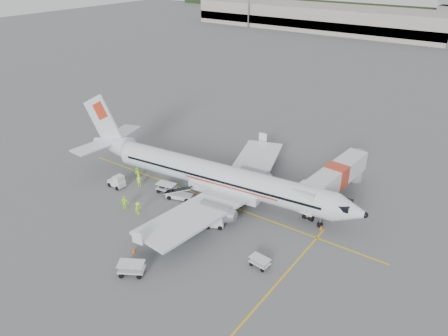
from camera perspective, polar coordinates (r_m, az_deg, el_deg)
The scene contains 21 objects.
ground at distance 55.67m, azimuth -1.19°, elevation -4.25°, with size 360.00×360.00×0.00m, color #56595B.
stripe_lead at distance 55.67m, azimuth -1.19°, elevation -4.25°, with size 44.00×0.20×0.01m, color yellow.
stripe_cross at distance 44.14m, azimuth 7.59°, elevation -14.03°, with size 0.20×20.00×0.01m, color yellow.
terminal_west at distance 183.29m, azimuth 13.72°, elevation 18.45°, with size 110.00×22.00×9.00m, color gray, non-canonical shape.
aircraft at distance 53.55m, azimuth -0.47°, elevation 0.94°, with size 38.85×30.45×10.71m, color white, non-canonical shape.
jet_bridge at distance 56.68m, azimuth 14.27°, elevation -1.88°, with size 3.28×17.49×4.59m, color silver, non-canonical shape.
belt_loader at distance 55.75m, azimuth -5.83°, elevation -2.93°, with size 4.40×1.65×2.38m, color silver, non-canonical shape.
tug_fore at distance 50.30m, azimuth -1.23°, elevation -6.88°, with size 2.11×1.21×1.63m, color silver, non-canonical shape.
tug_mid at distance 51.26m, azimuth -5.84°, elevation -6.22°, with size 2.31×1.32×1.78m, color silver, non-canonical shape.
tug_aft at distance 60.11m, azimuth -13.86°, elevation -1.63°, with size 2.28×1.31×1.76m, color silver, non-canonical shape.
cart_loaded_a at distance 50.09m, azimuth -7.87°, elevation -7.65°, with size 2.21×1.30×1.15m, color silver, non-canonical shape.
cart_loaded_b at distance 57.61m, azimuth -7.53°, elevation -2.60°, with size 2.51×1.48×1.31m, color silver, non-canonical shape.
cart_empty_a at distance 44.70m, azimuth -11.99°, elevation -12.73°, with size 2.56×1.52×1.34m, color silver, non-canonical shape.
cart_empty_b at distance 44.90m, azimuth 4.70°, elevation -12.16°, with size 2.03×1.20×1.06m, color silver, non-canonical shape.
cone_nose at distance 51.33m, azimuth 12.56°, elevation -7.56°, with size 0.34×0.34×0.56m, color #FF5913.
cone_port at distance 63.11m, azimuth 3.82°, elevation -0.00°, with size 0.40×0.40×0.65m, color #FF5913.
cone_stbd at distance 47.64m, azimuth -11.69°, elevation -10.41°, with size 0.40×0.40×0.65m, color #FF5913.
crew_a at distance 59.55m, azimuth -11.04°, elevation -1.61°, with size 0.64×0.42×1.76m, color #A1E721.
crew_b at distance 61.55m, azimuth -11.29°, elevation -0.68°, with size 0.83×0.64×1.70m, color #A1E721.
crew_c at distance 53.49m, azimuth -11.14°, elevation -5.18°, with size 1.07×0.61×1.65m, color #A1E721.
crew_d at distance 54.70m, azimuth -12.85°, elevation -4.46°, with size 1.10×0.46×1.87m, color #A1E721.
Camera 1 is at (28.49, -38.29, 28.65)m, focal length 35.00 mm.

